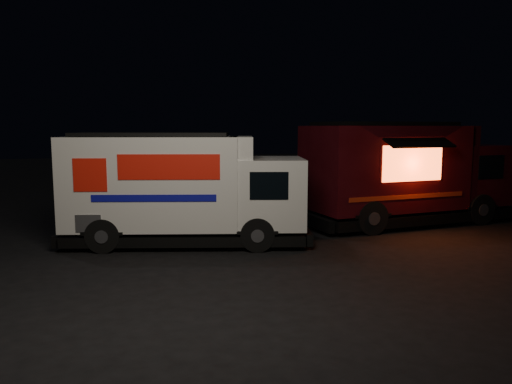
# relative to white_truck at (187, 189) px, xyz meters

# --- Properties ---
(ground) EXTENTS (80.00, 80.00, 0.00)m
(ground) POSITION_rel_white_truck_xyz_m (1.58, -1.77, -1.37)
(ground) COLOR black
(ground) RESTS_ON ground
(white_truck) EXTENTS (6.38, 3.87, 2.74)m
(white_truck) POSITION_rel_white_truck_xyz_m (0.00, 0.00, 0.00)
(white_truck) COLOR silver
(white_truck) RESTS_ON ground
(red_truck) EXTENTS (6.54, 2.55, 3.02)m
(red_truck) POSITION_rel_white_truck_xyz_m (6.76, 0.39, 0.14)
(red_truck) COLOR #36090E
(red_truck) RESTS_ON ground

